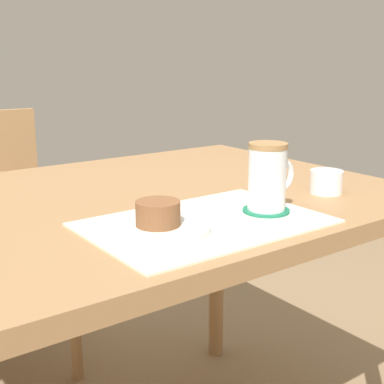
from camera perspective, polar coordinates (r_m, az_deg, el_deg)
dining_table at (r=1.16m, az=-5.89°, el=-4.23°), size 1.13×0.82×0.73m
placemat at (r=0.95m, az=1.43°, el=-3.30°), size 0.42×0.28×0.00m
pastry_plate at (r=0.89m, az=-3.62°, el=-3.91°), size 0.17×0.17×0.01m
pastry at (r=0.88m, az=-3.65°, el=-2.27°), size 0.07×0.07×0.04m
coffee_coaster at (r=1.02m, az=7.89°, el=-1.96°), size 0.09×0.09×0.00m
coffee_mug at (r=1.00m, az=8.12°, el=1.66°), size 0.10×0.07×0.13m
sugar_bowl at (r=1.19m, az=14.12°, el=1.07°), size 0.07×0.07×0.05m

